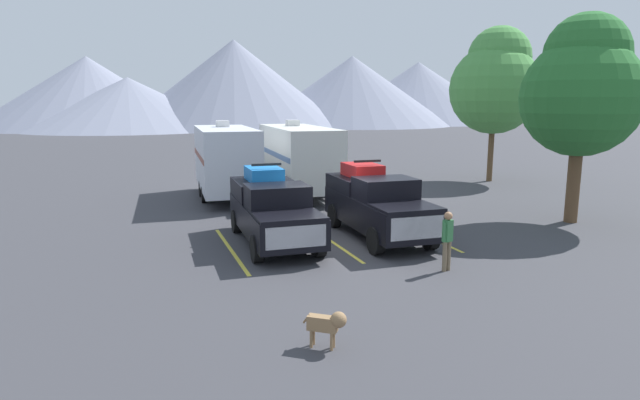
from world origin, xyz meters
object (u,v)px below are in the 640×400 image
object	(u,v)px
person_a	(447,237)
dog	(329,323)
camper_trailer_a	(226,158)
pickup_truck_a	(272,208)
pickup_truck_b	(376,203)
camper_trailer_b	(298,156)

from	to	relation	value
person_a	dog	xyz separation A→B (m)	(-4.66, -3.29, -0.44)
camper_trailer_a	dog	world-z (taller)	camper_trailer_a
pickup_truck_a	dog	size ratio (longest dim) A/B	7.52
pickup_truck_a	pickup_truck_b	world-z (taller)	pickup_truck_b
pickup_truck_b	pickup_truck_a	bearing A→B (deg)	172.71
pickup_truck_a	camper_trailer_a	size ratio (longest dim) A/B	0.69
pickup_truck_b	camper_trailer_b	distance (m)	8.96
camper_trailer_a	person_a	size ratio (longest dim) A/B	4.91
pickup_truck_b	camper_trailer_a	distance (m)	9.69
camper_trailer_a	camper_trailer_b	world-z (taller)	camper_trailer_a
pickup_truck_b	camper_trailer_b	xyz separation A→B (m)	(0.01, 8.93, 0.76)
pickup_truck_a	person_a	bearing A→B (deg)	-51.14
pickup_truck_a	pickup_truck_b	bearing A→B (deg)	-7.29
camper_trailer_b	dog	bearing A→B (deg)	-105.46
pickup_truck_b	person_a	distance (m)	4.14
dog	pickup_truck_b	bearing A→B (deg)	58.70
pickup_truck_b	camper_trailer_b	bearing A→B (deg)	89.93
camper_trailer_b	person_a	size ratio (longest dim) A/B	5.44
pickup_truck_a	camper_trailer_a	xyz separation A→B (m)	(-0.02, 8.53, 0.80)
pickup_truck_a	camper_trailer_a	bearing A→B (deg)	90.14
person_a	pickup_truck_a	bearing A→B (deg)	128.86
pickup_truck_a	person_a	world-z (taller)	pickup_truck_a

